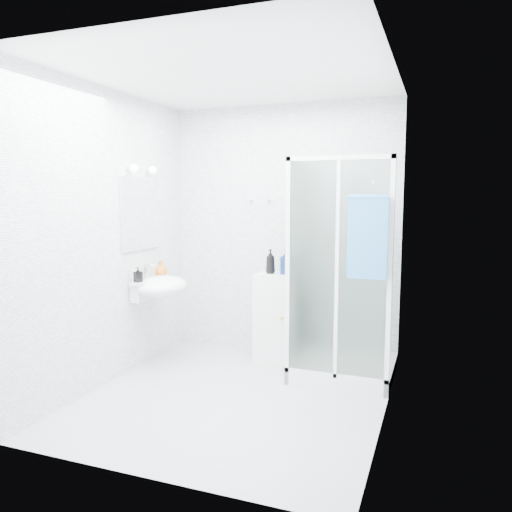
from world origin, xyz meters
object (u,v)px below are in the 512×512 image
at_px(wall_basin, 160,286).
at_px(shampoo_bottle_a, 270,261).
at_px(hand_towel, 368,235).
at_px(shampoo_bottle_b, 286,261).
at_px(storage_cabinet, 276,317).
at_px(soap_dispenser_orange, 161,269).
at_px(shower_enclosure, 335,329).
at_px(soap_dispenser_black, 138,274).

xyz_separation_m(wall_basin, shampoo_bottle_a, (0.95, 0.54, 0.22)).
height_order(hand_towel, shampoo_bottle_b, hand_towel).
height_order(storage_cabinet, shampoo_bottle_b, shampoo_bottle_b).
distance_m(storage_cabinet, shampoo_bottle_a, 0.57).
relative_size(shampoo_bottle_b, soap_dispenser_orange, 1.50).
bearing_deg(soap_dispenser_orange, shampoo_bottle_b, 19.80).
relative_size(storage_cabinet, soap_dispenser_orange, 5.39).
bearing_deg(shower_enclosure, storage_cabinet, 158.97).
relative_size(shower_enclosure, storage_cabinet, 2.23).
relative_size(wall_basin, soap_dispenser_orange, 3.37).
xyz_separation_m(storage_cabinet, shampoo_bottle_a, (-0.05, -0.02, 0.57)).
distance_m(hand_towel, shampoo_bottle_a, 1.26).
xyz_separation_m(wall_basin, storage_cabinet, (1.00, 0.57, -0.35)).
height_order(wall_basin, hand_towel, hand_towel).
xyz_separation_m(wall_basin, soap_dispenser_orange, (-0.08, 0.15, 0.15)).
bearing_deg(shampoo_bottle_a, shampoo_bottle_b, 12.87).
relative_size(wall_basin, hand_towel, 0.82).
xyz_separation_m(hand_towel, shampoo_bottle_a, (-1.04, 0.63, -0.34)).
bearing_deg(shampoo_bottle_a, shower_enclosure, -17.92).
bearing_deg(soap_dispenser_black, shampoo_bottle_b, 31.86).
relative_size(hand_towel, shampoo_bottle_b, 2.73).
relative_size(storage_cabinet, shampoo_bottle_a, 3.65).
distance_m(storage_cabinet, soap_dispenser_black, 1.43).
distance_m(storage_cabinet, hand_towel, 1.49).
distance_m(wall_basin, shampoo_bottle_b, 1.26).
bearing_deg(storage_cabinet, shampoo_bottle_a, -155.77).
distance_m(shower_enclosure, shampoo_bottle_b, 0.84).
bearing_deg(soap_dispenser_black, wall_basin, 56.28).
height_order(shampoo_bottle_a, shampoo_bottle_b, shampoo_bottle_b).
distance_m(wall_basin, hand_towel, 2.07).
bearing_deg(shampoo_bottle_b, hand_towel, -36.78).
relative_size(shower_enclosure, soap_dispenser_black, 13.89).
distance_m(shampoo_bottle_a, soap_dispenser_orange, 1.10).
xyz_separation_m(hand_towel, shampoo_bottle_b, (-0.89, 0.66, -0.34)).
height_order(shower_enclosure, soap_dispenser_black, shower_enclosure).
height_order(hand_towel, soap_dispenser_orange, hand_towel).
bearing_deg(shampoo_bottle_a, wall_basin, -150.23).
xyz_separation_m(shower_enclosure, storage_cabinet, (-0.65, 0.25, 0.00)).
height_order(storage_cabinet, soap_dispenser_orange, soap_dispenser_orange).
height_order(storage_cabinet, soap_dispenser_black, soap_dispenser_black).
xyz_separation_m(shower_enclosure, wall_basin, (-1.66, -0.32, 0.35)).
distance_m(hand_towel, shampoo_bottle_b, 1.16).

